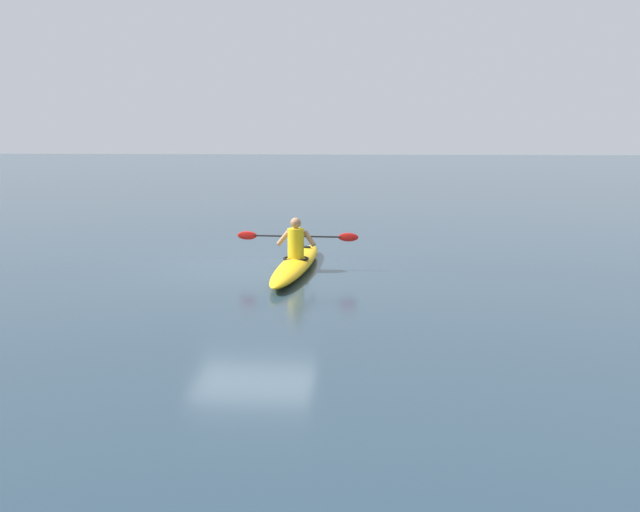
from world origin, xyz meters
TOP-DOWN VIEW (x-y plane):
  - ground_plane at (0.00, 0.00)m, footprint 160.00×160.00m
  - kayak at (-0.95, 0.36)m, footprint 0.76×4.81m
  - kayaker at (-0.95, 0.39)m, footprint 2.43×0.43m

SIDE VIEW (x-z plane):
  - ground_plane at x=0.00m, z-range 0.00..0.00m
  - kayak at x=-0.95m, z-range 0.00..0.28m
  - kayaker at x=-0.95m, z-range 0.23..1.02m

